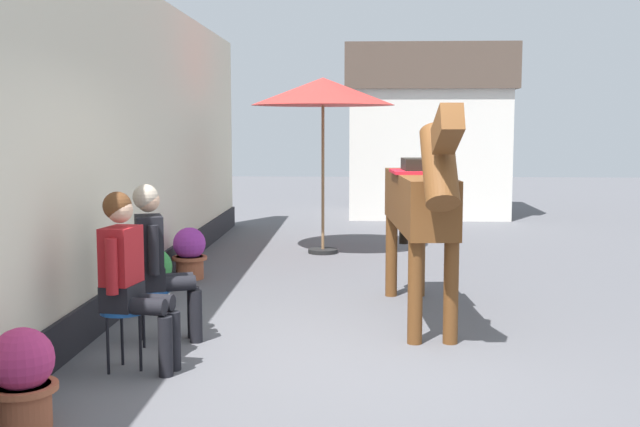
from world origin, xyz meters
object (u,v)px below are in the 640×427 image
object	(u,v)px
flower_planter_farthest	(190,252)
cafe_parasol	(323,93)
flower_planter_nearest	(23,376)
seated_visitor_near	(129,272)
flower_planter_inner_far	(153,277)
saddled_horse_center	(420,202)
seated_visitor_far	(157,255)

from	to	relation	value
flower_planter_farthest	cafe_parasol	size ratio (longest dim) A/B	0.25
flower_planter_nearest	cafe_parasol	distance (m)	7.40
seated_visitor_near	flower_planter_nearest	xyz separation A→B (m)	(-0.34, -1.19, -0.44)
flower_planter_nearest	flower_planter_inner_far	xyz separation A→B (m)	(-0.02, 3.25, 0.00)
saddled_horse_center	flower_planter_farthest	size ratio (longest dim) A/B	4.68
seated_visitor_far	cafe_parasol	xyz separation A→B (m)	(1.22, 4.96, 1.59)
seated_visitor_near	flower_planter_farthest	world-z (taller)	seated_visitor_near
flower_planter_inner_far	flower_planter_nearest	bearing A→B (deg)	-89.66
seated_visitor_near	flower_planter_nearest	bearing A→B (deg)	-106.07
flower_planter_farthest	seated_visitor_far	bearing A→B (deg)	-83.33
seated_visitor_near	saddled_horse_center	distance (m)	2.94
flower_planter_inner_far	seated_visitor_far	bearing A→B (deg)	-73.54
saddled_horse_center	flower_planter_inner_far	xyz separation A→B (m)	(-2.71, 0.33, -0.82)
flower_planter_inner_far	cafe_parasol	bearing A→B (deg)	66.63
saddled_horse_center	flower_planter_inner_far	size ratio (longest dim) A/B	4.68
seated_visitor_near	flower_planter_nearest	distance (m)	1.31
seated_visitor_near	flower_planter_inner_far	distance (m)	2.14
seated_visitor_far	flower_planter_inner_far	world-z (taller)	seated_visitor_far
seated_visitor_near	flower_planter_farthest	size ratio (longest dim) A/B	2.17
seated_visitor_far	saddled_horse_center	size ratio (longest dim) A/B	0.46
seated_visitor_near	cafe_parasol	xyz separation A→B (m)	(1.23, 5.75, 1.59)
seated_visitor_far	flower_planter_farthest	bearing A→B (deg)	96.67
seated_visitor_far	flower_planter_nearest	xyz separation A→B (m)	(-0.35, -1.98, -0.44)
saddled_horse_center	cafe_parasol	xyz separation A→B (m)	(-1.11, 4.03, 1.20)
cafe_parasol	seated_visitor_near	bearing A→B (deg)	-102.11
seated_visitor_far	cafe_parasol	world-z (taller)	cafe_parasol
seated_visitor_near	seated_visitor_far	bearing A→B (deg)	89.13
saddled_horse_center	cafe_parasol	distance (m)	4.35
flower_planter_inner_far	cafe_parasol	size ratio (longest dim) A/B	0.25
seated_visitor_near	seated_visitor_far	xyz separation A→B (m)	(0.01, 0.79, 0.00)
seated_visitor_far	cafe_parasol	size ratio (longest dim) A/B	0.54
flower_planter_farthest	seated_visitor_near	bearing A→B (deg)	-84.95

